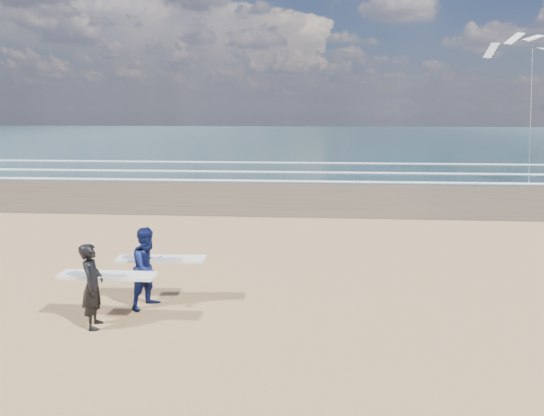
{
  "coord_description": "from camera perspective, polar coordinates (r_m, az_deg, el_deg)",
  "views": [
    {
      "loc": [
        3.94,
        -9.17,
        4.82
      ],
      "look_at": [
        2.81,
        6.0,
        1.67
      ],
      "focal_mm": 32.0,
      "sensor_mm": 36.0,
      "label": 1
    }
  ],
  "objects": [
    {
      "name": "surfer_far",
      "position": [
        12.29,
        -14.25,
        -6.74
      ],
      "size": [
        2.23,
        1.29,
        2.01
      ],
      "color": "#0B1341",
      "rests_on": "ground"
    },
    {
      "name": "foam_breakers",
      "position": [
        40.86,
        27.44,
        3.66
      ],
      "size": [
        220.0,
        11.7,
        0.05
      ],
      "color": "white",
      "rests_on": "ground"
    },
    {
      "name": "surfer_near",
      "position": [
        11.55,
        -20.19,
        -8.47
      ],
      "size": [
        2.2,
        1.01,
        1.93
      ],
      "color": "black",
      "rests_on": "ground"
    },
    {
      "name": "kite_1",
      "position": [
        38.08,
        28.21,
        11.91
      ],
      "size": [
        5.65,
        4.72,
        10.7
      ],
      "color": "slate",
      "rests_on": "ground"
    },
    {
      "name": "ocean",
      "position": [
        82.88,
        15.6,
        7.92
      ],
      "size": [
        220.0,
        100.0,
        0.02
      ],
      "primitive_type": "cube",
      "color": "#162F32",
      "rests_on": "ground"
    }
  ]
}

